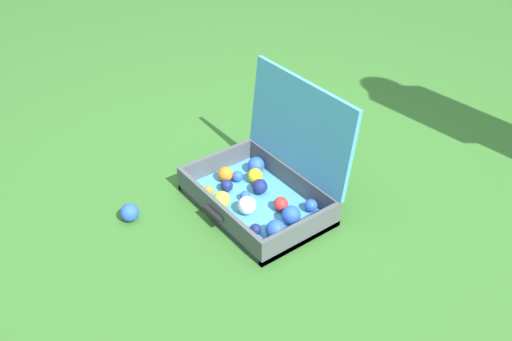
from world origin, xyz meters
The scene contains 3 objects.
ground_plane centered at (0.00, 0.00, 0.00)m, with size 16.00×16.00×0.00m, color #336B28.
open_suitcase centered at (0.06, 0.01, 0.11)m, with size 0.60×0.48×0.52m.
stray_ball_on_grass centered at (-0.18, -0.51, 0.04)m, with size 0.08×0.08×0.08m, color blue.
Camera 1 is at (1.55, -1.16, 1.51)m, focal length 39.59 mm.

